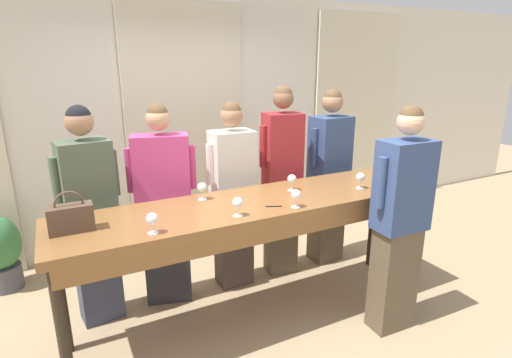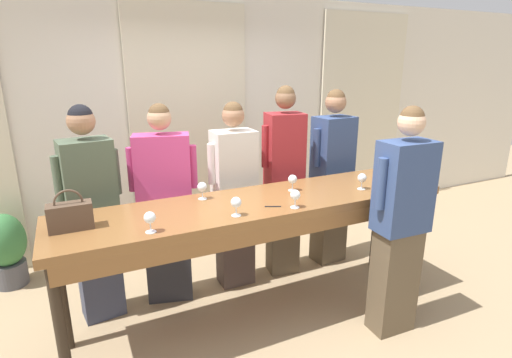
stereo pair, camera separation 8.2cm
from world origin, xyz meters
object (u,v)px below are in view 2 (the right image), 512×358
object	(u,v)px
wine_glass_center_left	(362,178)
wine_glass_center_mid	(293,180)
wine_bottle	(386,171)
guest_pink_top	(165,205)
guest_navy_coat	(332,177)
guest_olive_jacket	(93,214)
wine_glass_front_left	(150,218)
wine_glass_front_right	(236,203)
guest_cream_sweater	(234,195)
guest_striped_shirt	(284,181)
wine_glass_center_right	(202,187)
handbag	(70,216)
potted_plant	(6,248)
host_pouring	(400,223)
tasting_bar	(261,213)
wine_glass_front_mid	(295,195)

from	to	relation	value
wine_glass_center_left	wine_glass_center_mid	xyz separation A→B (m)	(-0.54, 0.22, 0.00)
wine_bottle	wine_glass_center_left	bearing A→B (deg)	-178.73
guest_pink_top	guest_navy_coat	size ratio (longest dim) A/B	0.97
guest_olive_jacket	guest_pink_top	bearing A→B (deg)	-0.00
wine_glass_front_left	wine_glass_front_right	distance (m)	0.59
wine_glass_center_left	wine_glass_front_left	bearing A→B (deg)	-175.92
wine_bottle	guest_cream_sweater	bearing A→B (deg)	146.65
guest_cream_sweater	guest_striped_shirt	xyz separation A→B (m)	(0.52, -0.00, 0.07)
wine_glass_center_left	wine_glass_center_right	world-z (taller)	same
guest_striped_shirt	guest_pink_top	bearing A→B (deg)	-180.00
handbag	wine_glass_center_mid	size ratio (longest dim) A/B	1.96
wine_glass_front_right	wine_bottle	bearing A→B (deg)	4.25
wine_glass_center_right	handbag	bearing A→B (deg)	-168.03
wine_glass_front_right	guest_striped_shirt	world-z (taller)	guest_striped_shirt
guest_olive_jacket	potted_plant	size ratio (longest dim) A/B	2.46
wine_glass_center_left	guest_pink_top	world-z (taller)	guest_pink_top
host_pouring	wine_glass_front_right	bearing A→B (deg)	163.08
guest_pink_top	wine_glass_center_mid	bearing A→B (deg)	-28.68
host_pouring	wine_glass_center_mid	bearing A→B (deg)	128.80
guest_olive_jacket	guest_striped_shirt	world-z (taller)	guest_striped_shirt
guest_cream_sweater	potted_plant	size ratio (longest dim) A/B	2.42
wine_glass_center_left	guest_cream_sweater	distance (m)	1.15
guest_pink_top	wine_bottle	bearing A→B (deg)	-22.63
wine_bottle	wine_glass_center_left	xyz separation A→B (m)	(-0.26, -0.01, -0.03)
wine_glass_center_left	wine_glass_center_right	distance (m)	1.32
guest_pink_top	guest_cream_sweater	size ratio (longest dim) A/B	1.01
tasting_bar	host_pouring	xyz separation A→B (m)	(0.89, -0.56, -0.04)
wine_bottle	wine_glass_front_left	size ratio (longest dim) A/B	2.39
handbag	wine_glass_center_mid	world-z (taller)	handbag
guest_pink_top	guest_cream_sweater	bearing A→B (deg)	0.00
wine_glass_center_left	guest_striped_shirt	size ratio (longest dim) A/B	0.07
wine_glass_front_mid	host_pouring	size ratio (longest dim) A/B	0.08
tasting_bar	wine_glass_center_left	xyz separation A→B (m)	(0.88, -0.10, 0.19)
tasting_bar	guest_pink_top	size ratio (longest dim) A/B	1.75
guest_cream_sweater	guest_striped_shirt	world-z (taller)	guest_striped_shirt
wine_bottle	host_pouring	xyz separation A→B (m)	(-0.26, -0.46, -0.26)
wine_glass_front_mid	wine_glass_center_left	world-z (taller)	same
wine_glass_front_right	wine_glass_center_mid	size ratio (longest dim) A/B	1.00
wine_bottle	guest_pink_top	bearing A→B (deg)	157.37
guest_pink_top	potted_plant	distance (m)	1.67
tasting_bar	handbag	size ratio (longest dim) A/B	11.47
wine_glass_front_right	guest_olive_jacket	xyz separation A→B (m)	(-0.89, 0.83, -0.23)
wine_glass_center_mid	wine_glass_center_right	distance (m)	0.75
wine_bottle	guest_olive_jacket	xyz separation A→B (m)	(-2.32, 0.73, -0.26)
potted_plant	guest_navy_coat	bearing A→B (deg)	-15.97
guest_cream_sweater	guest_navy_coat	xyz separation A→B (m)	(1.08, -0.00, 0.04)
wine_bottle	wine_glass_front_right	size ratio (longest dim) A/B	2.39
wine_bottle	guest_navy_coat	xyz separation A→B (m)	(-0.02, 0.73, -0.24)
wine_bottle	wine_glass_front_right	world-z (taller)	wine_bottle
tasting_bar	guest_striped_shirt	distance (m)	0.84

